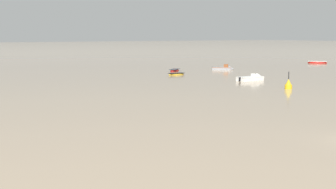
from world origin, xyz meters
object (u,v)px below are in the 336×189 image
(rowboat_moored_1, at_px, (175,70))
(motorboat_moored_3, at_px, (225,69))
(rowboat_moored_0, at_px, (317,62))
(channel_buoy, at_px, (288,85))
(motorboat_moored_1, at_px, (253,79))
(rowboat_moored_2, at_px, (176,74))

(rowboat_moored_1, xyz_separation_m, motorboat_moored_3, (10.09, -2.29, 0.08))
(rowboat_moored_0, relative_size, channel_buoy, 1.91)
(motorboat_moored_1, distance_m, rowboat_moored_2, 14.48)
(rowboat_moored_0, height_order, rowboat_moored_1, rowboat_moored_0)
(rowboat_moored_1, bearing_deg, motorboat_moored_3, -51.22)
(rowboat_moored_2, relative_size, motorboat_moored_3, 0.77)
(rowboat_moored_1, bearing_deg, channel_buoy, -137.54)
(rowboat_moored_2, height_order, motorboat_moored_3, motorboat_moored_3)
(motorboat_moored_3, bearing_deg, rowboat_moored_1, -149.55)
(rowboat_moored_0, xyz_separation_m, rowboat_moored_2, (-45.96, -7.90, -0.06))
(motorboat_moored_1, xyz_separation_m, rowboat_moored_1, (0.56, 20.67, -0.07))
(rowboat_moored_2, bearing_deg, rowboat_moored_0, -169.52)
(rowboat_moored_2, xyz_separation_m, channel_buoy, (-0.58, -24.47, 0.33))
(motorboat_moored_1, height_order, motorboat_moored_3, motorboat_moored_3)
(channel_buoy, bearing_deg, rowboat_moored_1, 80.89)
(rowboat_moored_2, bearing_deg, motorboat_moored_3, -162.32)
(rowboat_moored_0, bearing_deg, channel_buoy, 87.19)
(motorboat_moored_3, height_order, channel_buoy, channel_buoy)
(rowboat_moored_0, bearing_deg, motorboat_moored_3, 58.68)
(motorboat_moored_1, xyz_separation_m, rowboat_moored_0, (42.10, 21.86, -0.03))
(rowboat_moored_2, bearing_deg, channel_buoy, 89.36)
(motorboat_moored_1, relative_size, rowboat_moored_2, 1.57)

